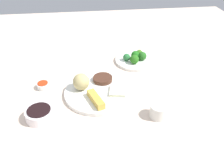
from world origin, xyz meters
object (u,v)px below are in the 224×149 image
soy_sauce_bowl (40,114)px  teacup (159,111)px  sauce_ramekin_sweet_and_sour (43,86)px  main_plate (100,92)px  broccoli_plate (137,60)px

soy_sauce_bowl → teacup: bearing=174.1°
teacup → sauce_ramekin_sweet_and_sour: bearing=-28.4°
sauce_ramekin_sweet_and_sour → teacup: teacup is taller
sauce_ramekin_sweet_and_sour → main_plate: bearing=163.1°
main_plate → broccoli_plate: (-0.21, -0.26, -0.00)m
broccoli_plate → soy_sauce_bowl: bearing=40.5°
main_plate → broccoli_plate: bearing=-129.9°
broccoli_plate → soy_sauce_bowl: soy_sauce_bowl is taller
soy_sauce_bowl → teacup: (-0.44, 0.04, 0.01)m
soy_sauce_bowl → broccoli_plate: bearing=-139.5°
broccoli_plate → sauce_ramekin_sweet_and_sour: size_ratio=4.11×
main_plate → teacup: bearing=140.6°
soy_sauce_bowl → teacup: 0.44m
main_plate → sauce_ramekin_sweet_and_sour: 0.25m
main_plate → sauce_ramekin_sweet_and_sour: sauce_ramekin_sweet_and_sour is taller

